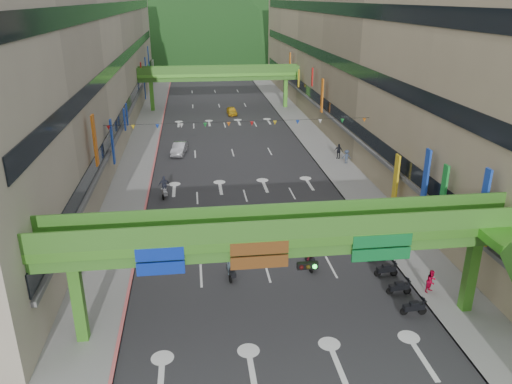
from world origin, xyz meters
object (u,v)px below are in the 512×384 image
(scooter_rider_near, at_px, (231,266))
(car_silver, at_px, (179,149))
(scooter_rider_mid, at_px, (312,256))
(pedestrian_red, at_px, (431,283))
(car_yellow, at_px, (232,111))
(overpass_near, at_px, (304,248))

(scooter_rider_near, bearing_deg, car_silver, 97.54)
(scooter_rider_near, relative_size, scooter_rider_mid, 1.04)
(scooter_rider_mid, height_order, pedestrian_red, scooter_rider_mid)
(scooter_rider_mid, relative_size, car_yellow, 0.55)
(overpass_near, height_order, car_yellow, overpass_near)
(car_yellow, relative_size, pedestrian_red, 2.39)
(car_silver, relative_size, car_yellow, 1.16)
(scooter_rider_mid, bearing_deg, scooter_rider_near, -173.92)
(scooter_rider_near, distance_m, car_yellow, 49.44)
(car_silver, xyz_separation_m, pedestrian_red, (16.12, -32.28, 0.07))
(scooter_rider_near, xyz_separation_m, pedestrian_red, (12.30, -3.41, -0.21))
(scooter_rider_mid, relative_size, pedestrian_red, 1.31)
(scooter_rider_mid, height_order, car_yellow, scooter_rider_mid)
(overpass_near, height_order, scooter_rider_near, overpass_near)
(car_yellow, bearing_deg, scooter_rider_near, -97.49)
(car_silver, bearing_deg, scooter_rider_near, -72.91)
(overpass_near, xyz_separation_m, car_yellow, (0.66, 55.30, -4.60))
(scooter_rider_mid, bearing_deg, car_silver, 108.37)
(car_yellow, bearing_deg, scooter_rider_mid, -91.00)
(overpass_near, relative_size, scooter_rider_mid, 14.22)
(car_yellow, bearing_deg, overpass_near, -93.42)
(overpass_near, height_order, car_silver, overpass_near)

